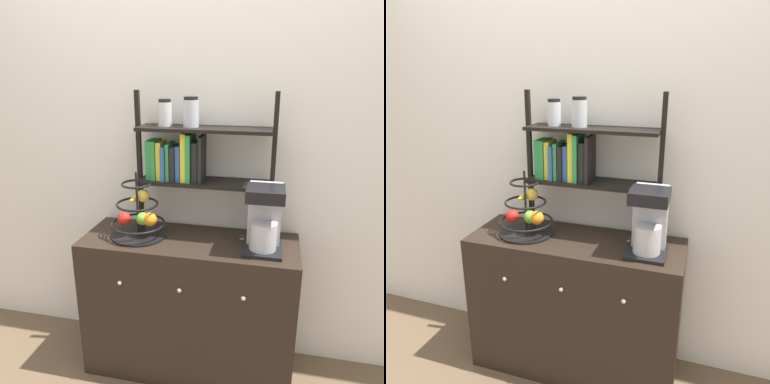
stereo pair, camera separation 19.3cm
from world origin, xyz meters
The scene contains 5 objects.
wall_back centered at (0.00, 0.47, 1.30)m, with size 7.00×0.05×2.60m, color silver.
sideboard centered at (0.00, 0.21, 0.41)m, with size 1.16×0.44×0.82m.
coffee_maker centered at (0.39, 0.19, 0.99)m, with size 0.19×0.22×0.33m.
fruit_stand centered at (-0.28, 0.20, 0.94)m, with size 0.30×0.30×0.36m.
shelf_hutch centered at (-0.03, 0.32, 1.27)m, with size 0.75×0.20×0.78m.
Camera 1 is at (0.42, -1.59, 1.68)m, focal length 35.00 mm.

